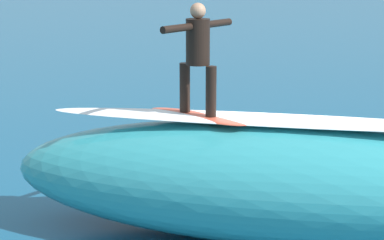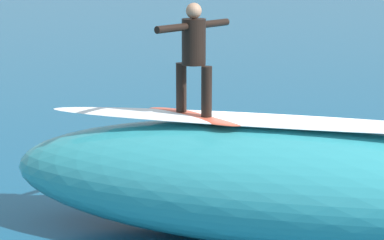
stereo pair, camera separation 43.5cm
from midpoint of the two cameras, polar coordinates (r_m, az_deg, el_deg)
name	(u,v)px [view 2 (the right image)]	position (r m, az deg, el deg)	size (l,w,h in m)	color
ground_plane	(277,207)	(12.75, 7.88, -6.98)	(120.00, 120.00, 0.00)	#145175
wave_crest	(272,183)	(11.01, 7.64, -5.07)	(8.51, 2.54, 1.89)	teal
wave_foam_lip	(274,121)	(10.74, 7.80, -0.08)	(7.24, 0.89, 0.08)	white
surfboard_riding	(194,116)	(10.94, 1.28, 0.29)	(1.88, 0.52, 0.08)	#E0563D
surfer_riding	(194,50)	(10.75, 1.31, 5.68)	(0.98, 1.42, 1.71)	black
surfboard_paddling	(191,165)	(14.85, 0.74, -3.71)	(2.19, 0.54, 0.09)	#EAE5C6
surfer_paddling	(196,156)	(14.86, 1.17, -2.96)	(1.47, 1.26, 0.31)	black
foam_patch_mid	(345,207)	(12.67, 13.28, -6.92)	(0.98, 0.97, 0.18)	white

